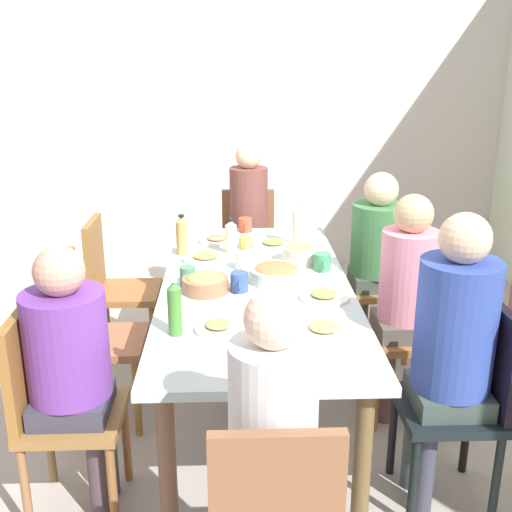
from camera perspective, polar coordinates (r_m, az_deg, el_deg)
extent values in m
plane|color=#A79E97|center=(3.50, 0.00, -14.07)|extent=(5.87, 5.87, 0.00)
cube|color=silver|center=(5.49, -1.03, 12.35)|extent=(0.12, 4.63, 2.60)
cube|color=#B2C4C9|center=(3.17, 0.00, -2.92)|extent=(2.06, 0.94, 0.04)
cylinder|color=brown|center=(4.18, -5.60, -3.11)|extent=(0.07, 0.07, 0.71)
cylinder|color=brown|center=(2.54, -8.01, -18.66)|extent=(0.07, 0.07, 0.71)
cylinder|color=brown|center=(4.20, 4.59, -2.97)|extent=(0.07, 0.07, 0.71)
cylinder|color=brown|center=(2.57, 9.58, -18.20)|extent=(0.07, 0.07, 0.71)
cube|color=olive|center=(4.52, -0.65, -0.17)|extent=(0.40, 0.40, 0.04)
cylinder|color=brown|center=(4.76, 1.35, -2.06)|extent=(0.04, 0.04, 0.43)
cylinder|color=#8F6141|center=(4.75, -2.75, -2.11)|extent=(0.04, 0.04, 0.43)
cylinder|color=olive|center=(4.44, 1.62, -3.59)|extent=(0.04, 0.04, 0.43)
cylinder|color=olive|center=(4.43, -2.78, -3.65)|extent=(0.04, 0.04, 0.43)
cube|color=#8E5C3A|center=(4.62, -0.72, 3.31)|extent=(0.04, 0.38, 0.45)
cylinder|color=#283B43|center=(4.50, 0.42, -3.16)|extent=(0.09, 0.09, 0.45)
cylinder|color=#37294A|center=(4.49, -1.62, -3.18)|extent=(0.09, 0.09, 0.45)
cube|color=#303C53|center=(4.50, -0.65, 0.56)|extent=(0.30, 0.30, 0.10)
cylinder|color=brown|center=(4.41, -0.67, 4.53)|extent=(0.26, 0.26, 0.54)
sphere|color=beige|center=(4.34, -0.68, 9.03)|extent=(0.18, 0.18, 0.18)
cube|color=black|center=(2.82, 16.87, -13.10)|extent=(0.40, 0.40, 0.04)
cylinder|color=black|center=(2.87, 20.93, -18.36)|extent=(0.04, 0.04, 0.43)
cylinder|color=black|center=(3.13, 18.52, -14.77)|extent=(0.04, 0.04, 0.43)
cylinder|color=black|center=(2.77, 14.05, -19.19)|extent=(0.04, 0.04, 0.43)
cylinder|color=black|center=(3.03, 12.27, -15.34)|extent=(0.04, 0.04, 0.43)
cube|color=black|center=(2.77, 20.88, -8.60)|extent=(0.38, 0.04, 0.45)
cylinder|color=#363747|center=(2.85, 14.98, -17.80)|extent=(0.09, 0.09, 0.45)
cylinder|color=#374746|center=(2.97, 14.07, -16.02)|extent=(0.09, 0.09, 0.45)
cube|color=#384741|center=(2.79, 16.98, -12.05)|extent=(0.30, 0.30, 0.10)
cylinder|color=#2F469F|center=(2.65, 17.63, -6.01)|extent=(0.32, 0.32, 0.54)
sphere|color=beige|center=(2.53, 18.41, 1.52)|extent=(0.20, 0.20, 0.20)
cube|color=brown|center=(1.88, 1.90, -21.42)|extent=(0.04, 0.38, 0.45)
cube|color=#515346|center=(2.13, 1.48, -21.94)|extent=(0.30, 0.30, 0.10)
cylinder|color=silver|center=(1.94, 1.56, -14.94)|extent=(0.27, 0.27, 0.52)
sphere|color=beige|center=(1.78, 1.66, -5.75)|extent=(0.18, 0.18, 0.18)
cube|color=#93593E|center=(3.35, -13.44, -7.59)|extent=(0.40, 0.40, 0.04)
cylinder|color=olive|center=(3.63, -15.35, -9.58)|extent=(0.04, 0.04, 0.43)
cylinder|color=brown|center=(3.34, -16.63, -12.28)|extent=(0.04, 0.04, 0.43)
cylinder|color=olive|center=(3.57, -9.95, -9.68)|extent=(0.04, 0.04, 0.43)
cylinder|color=olive|center=(3.27, -10.72, -12.47)|extent=(0.04, 0.04, 0.43)
cube|color=olive|center=(3.29, -16.82, -3.85)|extent=(0.38, 0.04, 0.45)
cube|color=brown|center=(3.40, 13.22, -7.15)|extent=(0.40, 0.40, 0.04)
cylinder|color=brown|center=(3.40, 16.50, -11.66)|extent=(0.04, 0.04, 0.43)
cylinder|color=brown|center=(3.69, 14.87, -9.06)|extent=(0.04, 0.04, 0.43)
cylinder|color=#965E2E|center=(3.32, 10.80, -12.05)|extent=(0.04, 0.04, 0.43)
cylinder|color=olive|center=(3.61, 9.62, -9.34)|extent=(0.04, 0.04, 0.43)
cube|color=brown|center=(3.36, 16.48, -3.38)|extent=(0.38, 0.04, 0.45)
cylinder|color=brown|center=(3.40, 11.65, -11.08)|extent=(0.09, 0.09, 0.45)
cylinder|color=brown|center=(3.54, 11.05, -9.82)|extent=(0.09, 0.09, 0.45)
cube|color=#504742|center=(3.37, 13.30, -6.23)|extent=(0.30, 0.30, 0.10)
cylinder|color=pink|center=(3.27, 13.65, -1.72)|extent=(0.29, 0.29, 0.46)
sphere|color=tan|center=(3.17, 14.09, 3.72)|extent=(0.20, 0.20, 0.20)
cube|color=olive|center=(4.01, 10.72, -2.95)|extent=(0.40, 0.40, 0.04)
cylinder|color=olive|center=(3.99, 13.46, -6.80)|extent=(0.04, 0.04, 0.43)
cylinder|color=olive|center=(4.28, 12.28, -4.88)|extent=(0.04, 0.04, 0.43)
cylinder|color=olive|center=(3.91, 8.61, -6.99)|extent=(0.04, 0.04, 0.43)
cylinder|color=#8E5B40|center=(4.21, 7.78, -5.02)|extent=(0.04, 0.04, 0.43)
cube|color=olive|center=(3.97, 13.45, 0.27)|extent=(0.38, 0.04, 0.45)
cylinder|color=#3A473C|center=(4.00, 9.38, -6.27)|extent=(0.09, 0.09, 0.45)
cylinder|color=#443A38|center=(4.14, 8.95, -5.36)|extent=(0.09, 0.09, 0.45)
cube|color=#384540|center=(3.99, 10.77, -2.15)|extent=(0.30, 0.30, 0.10)
cylinder|color=#3B7644|center=(3.90, 11.00, 1.51)|extent=(0.33, 0.33, 0.43)
sphere|color=beige|center=(3.83, 11.28, 5.93)|extent=(0.20, 0.20, 0.20)
cube|color=olive|center=(2.76, -16.13, -13.81)|extent=(0.40, 0.40, 0.04)
cylinder|color=olive|center=(3.06, -18.21, -15.56)|extent=(0.04, 0.04, 0.43)
cylinder|color=#8D603E|center=(2.80, -20.13, -19.37)|extent=(0.04, 0.04, 0.43)
cylinder|color=#945B31|center=(2.99, -11.68, -15.87)|extent=(0.04, 0.04, 0.43)
cylinder|color=brown|center=(2.72, -12.85, -19.88)|extent=(0.04, 0.04, 0.43)
cube|color=olive|center=(2.69, -20.35, -9.35)|extent=(0.38, 0.04, 0.45)
cylinder|color=#3D4249|center=(2.92, -13.39, -16.64)|extent=(0.09, 0.09, 0.45)
cylinder|color=#46383C|center=(2.79, -14.02, -18.51)|extent=(0.09, 0.09, 0.45)
cube|color=#373748|center=(2.73, -16.25, -12.74)|extent=(0.30, 0.30, 0.10)
cylinder|color=#6D389A|center=(2.60, -16.77, -7.68)|extent=(0.33, 0.33, 0.43)
sphere|color=tan|center=(2.49, -17.41, -1.33)|extent=(0.20, 0.20, 0.20)
cube|color=#935C32|center=(3.96, -11.62, -3.26)|extent=(0.40, 0.40, 0.04)
cylinder|color=olive|center=(4.23, -13.35, -5.25)|extent=(0.04, 0.04, 0.43)
cylinder|color=olive|center=(3.93, -14.26, -7.22)|extent=(0.04, 0.04, 0.43)
cylinder|color=brown|center=(4.18, -8.76, -5.26)|extent=(0.04, 0.04, 0.43)
cylinder|color=brown|center=(3.87, -9.30, -7.27)|extent=(0.04, 0.04, 0.43)
cube|color=olive|center=(3.92, -14.44, -0.06)|extent=(0.38, 0.04, 0.45)
cylinder|color=silver|center=(3.00, 6.19, -3.74)|extent=(0.23, 0.23, 0.01)
ellipsoid|color=#86964C|center=(2.99, 6.20, -3.40)|extent=(0.13, 0.13, 0.02)
cylinder|color=silver|center=(2.67, -3.42, -6.58)|extent=(0.20, 0.20, 0.01)
ellipsoid|color=#869453|center=(2.66, -3.43, -6.19)|extent=(0.11, 0.11, 0.02)
cylinder|color=white|center=(3.76, 1.60, 1.02)|extent=(0.24, 0.24, 0.01)
ellipsoid|color=#7F954C|center=(3.76, 1.60, 1.30)|extent=(0.13, 0.13, 0.02)
cylinder|color=silver|center=(3.53, -4.57, -0.24)|extent=(0.26, 0.26, 0.01)
ellipsoid|color=tan|center=(3.52, -4.58, 0.07)|extent=(0.14, 0.14, 0.02)
cylinder|color=white|center=(2.66, 6.19, -6.75)|extent=(0.24, 0.24, 0.01)
ellipsoid|color=tan|center=(2.65, 6.21, -6.37)|extent=(0.13, 0.13, 0.02)
cylinder|color=silver|center=(3.85, -3.58, 1.39)|extent=(0.21, 0.21, 0.01)
ellipsoid|color=tan|center=(3.85, -3.58, 1.67)|extent=(0.12, 0.12, 0.02)
cylinder|color=#A06848|center=(3.06, -4.60, -2.62)|extent=(0.23, 0.23, 0.07)
ellipsoid|color=#86A557|center=(3.05, -4.62, -1.99)|extent=(0.18, 0.18, 0.04)
cylinder|color=beige|center=(3.19, 1.85, -1.71)|extent=(0.27, 0.27, 0.07)
ellipsoid|color=#B77245|center=(3.18, 1.85, -1.13)|extent=(0.22, 0.22, 0.04)
cylinder|color=beige|center=(3.48, 4.06, 0.13)|extent=(0.20, 0.20, 0.09)
ellipsoid|color=#92AD63|center=(3.47, 4.08, 0.82)|extent=(0.16, 0.16, 0.04)
cylinder|color=#D44334|center=(2.69, 1.83, -5.44)|extent=(0.08, 0.08, 0.09)
torus|color=#CE563B|center=(2.64, 1.91, -5.89)|extent=(0.05, 0.01, 0.05)
cylinder|color=#3553A3|center=(3.06, -1.52, -2.36)|extent=(0.09, 0.09, 0.09)
torus|color=#295199|center=(3.01, -1.50, -2.74)|extent=(0.05, 0.01, 0.05)
cylinder|color=#4B8367|center=(3.15, -6.22, -1.85)|extent=(0.08, 0.08, 0.10)
torus|color=#459168|center=(3.10, -6.28, -2.17)|extent=(0.05, 0.01, 0.05)
cylinder|color=#DBCB53|center=(3.72, -0.96, 1.26)|extent=(0.08, 0.08, 0.07)
torus|color=#E0C253|center=(3.67, -0.94, 1.02)|extent=(0.05, 0.01, 0.05)
cylinder|color=white|center=(3.35, -1.21, -0.45)|extent=(0.08, 0.08, 0.10)
torus|color=white|center=(3.31, -1.19, -0.73)|extent=(0.05, 0.01, 0.05)
cylinder|color=#419561|center=(3.36, 6.04, -0.52)|extent=(0.09, 0.09, 0.09)
torus|color=#458E66|center=(3.31, 6.17, -0.84)|extent=(0.05, 0.01, 0.05)
cylinder|color=#D34E33|center=(4.05, -0.97, 2.84)|extent=(0.09, 0.09, 0.09)
torus|color=#D4423C|center=(4.00, -0.95, 2.63)|extent=(0.05, 0.01, 0.05)
cylinder|color=#4B9066|center=(2.39, 0.52, -8.76)|extent=(0.08, 0.08, 0.08)
torus|color=#4E8E68|center=(2.35, 0.58, -9.36)|extent=(0.05, 0.01, 0.05)
cylinder|color=#EFE4C5|center=(3.59, -2.28, 1.47)|extent=(0.07, 0.07, 0.17)
cone|color=silver|center=(3.57, -2.30, 3.02)|extent=(0.06, 0.06, 0.03)
cylinder|color=black|center=(3.56, -2.31, 3.33)|extent=(0.03, 0.03, 0.01)
cylinder|color=silver|center=(3.75, 3.81, 2.50)|extent=(0.07, 0.07, 0.21)
cone|color=#E8EAC9|center=(3.72, 3.85, 4.30)|extent=(0.06, 0.06, 0.03)
cylinder|color=white|center=(3.72, 3.86, 4.60)|extent=(0.03, 0.03, 0.01)
cylinder|color=#448330|center=(2.61, -7.36, -5.01)|extent=(0.06, 0.06, 0.20)
cone|color=#43873F|center=(2.57, -7.47, -2.62)|extent=(0.05, 0.05, 0.03)
cylinder|color=silver|center=(2.56, -7.49, -2.21)|extent=(0.03, 0.03, 0.01)
cylinder|color=tan|center=(3.61, -6.71, 1.61)|extent=(0.07, 0.07, 0.19)
cone|color=tan|center=(3.58, -6.78, 3.33)|extent=(0.06, 0.06, 0.03)
cylinder|color=black|center=(3.57, -6.79, 3.64)|extent=(0.03, 0.03, 0.01)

